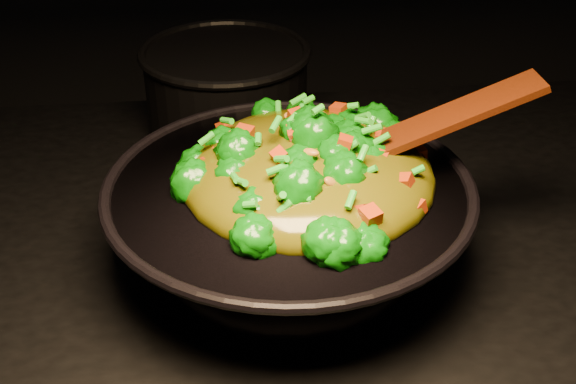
{
  "coord_description": "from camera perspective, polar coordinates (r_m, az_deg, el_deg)",
  "views": [
    {
      "loc": [
        -0.06,
        -0.71,
        1.45
      ],
      "look_at": [
        0.01,
        -0.02,
        1.0
      ],
      "focal_mm": 45.0,
      "sensor_mm": 36.0,
      "label": 1
    }
  ],
  "objects": [
    {
      "name": "spatula",
      "position": [
        0.81,
        9.29,
        4.47
      ],
      "size": [
        0.29,
        0.05,
        0.13
      ],
      "primitive_type": "cube",
      "rotation": [
        0.0,
        -0.38,
        0.0
      ],
      "color": "#320C04",
      "rests_on": "wok"
    },
    {
      "name": "back_pot",
      "position": [
        1.14,
        -4.85,
        7.97
      ],
      "size": [
        0.31,
        0.31,
        0.14
      ],
      "primitive_type": "cylinder",
      "rotation": [
        0.0,
        0.0,
        0.3
      ],
      "color": "black",
      "rests_on": "stovetop"
    },
    {
      "name": "stir_fry",
      "position": [
        0.8,
        1.64,
        4.04
      ],
      "size": [
        0.31,
        0.31,
        0.1
      ],
      "primitive_type": null,
      "rotation": [
        0.0,
        0.0,
        -0.07
      ],
      "color": "#0A6407",
      "rests_on": "wok"
    },
    {
      "name": "wok",
      "position": [
        0.84,
        0.07,
        -2.77
      ],
      "size": [
        0.44,
        0.44,
        0.11
      ],
      "primitive_type": null,
      "rotation": [
        0.0,
        0.0,
        0.09
      ],
      "color": "black",
      "rests_on": "stovetop"
    }
  ]
}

